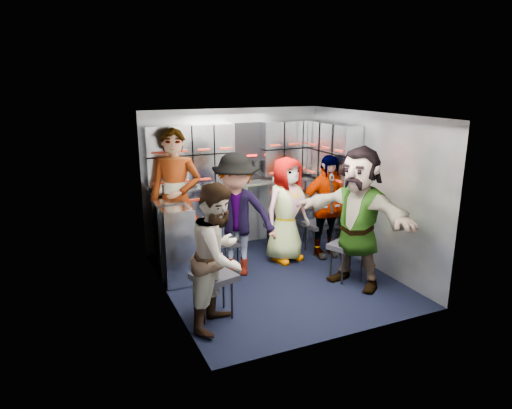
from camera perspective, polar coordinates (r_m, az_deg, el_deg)
name	(u,v)px	position (r m, az deg, el deg)	size (l,w,h in m)	color
floor	(277,279)	(6.01, 2.64, -9.29)	(3.00, 3.00, 0.00)	black
wall_back	(234,178)	(6.99, -2.78, 3.31)	(2.80, 0.04, 2.10)	gray
wall_left	(166,214)	(5.19, -11.17, -1.17)	(0.04, 3.00, 2.10)	gray
wall_right	(370,190)	(6.39, 14.05, 1.73)	(0.04, 3.00, 2.10)	gray
ceiling	(279,115)	(5.48, 2.91, 11.12)	(2.80, 3.00, 0.02)	silver
cart_bank_back	(239,217)	(6.94, -2.09, -1.51)	(2.68, 0.38, 0.99)	#A5ACB6
cart_bank_left	(174,242)	(5.93, -10.16, -4.69)	(0.38, 0.76, 0.99)	#A5ACB6
counter	(239,183)	(6.80, -2.13, 2.69)	(2.68, 0.42, 0.03)	#B2B4B9
locker_bank_back	(237,151)	(6.77, -2.36, 6.71)	(2.68, 0.28, 0.82)	#A5ACB6
locker_bank_right	(333,152)	(6.78, 9.65, 6.52)	(0.28, 1.00, 0.82)	#A5ACB6
right_cabinet	(334,219)	(6.91, 9.74, -1.74)	(0.28, 1.20, 1.00)	#A5ACB6
coffee_niche	(247,151)	(6.90, -1.15, 6.71)	(0.46, 0.16, 0.84)	black
red_latch_strip	(244,195)	(6.65, -1.48, 1.21)	(2.60, 0.02, 0.03)	#AC2412
jump_seat_near_left	(214,279)	(4.97, -5.28, -9.27)	(0.50, 0.48, 0.49)	black
jump_seat_mid_left	(232,243)	(6.20, -3.07, -4.80)	(0.44, 0.43, 0.42)	black
jump_seat_center	(280,228)	(6.65, 3.05, -3.00)	(0.42, 0.41, 0.47)	black
jump_seat_mid_right	(318,226)	(6.85, 7.81, -2.66)	(0.42, 0.41, 0.46)	black
jump_seat_near_right	(347,248)	(5.97, 11.33, -5.32)	(0.53, 0.52, 0.48)	black
attendant_standing	(176,200)	(6.19, -9.99, 0.60)	(0.69, 0.46, 1.90)	black
attendant_arc_a	(219,256)	(4.69, -4.65, -6.45)	(0.74, 0.58, 1.53)	black
attendant_arc_b	(236,215)	(5.90, -2.51, -1.34)	(1.05, 0.60, 1.62)	black
attendant_arc_c	(286,210)	(6.40, 3.82, -0.64)	(0.73, 0.47, 1.49)	black
attendant_arc_d	(326,207)	(6.61, 8.73, -0.26)	(0.88, 0.36, 1.49)	black
attendant_arc_e	(358,218)	(5.69, 12.60, -1.61)	(1.63, 0.52, 1.76)	black
bottle_left	(187,180)	(6.48, -8.58, 3.11)	(0.07, 0.07, 0.24)	white
bottle_mid	(198,179)	(6.52, -7.26, 3.21)	(0.06, 0.06, 0.23)	white
bottle_right	(286,171)	(7.05, 3.76, 4.15)	(0.06, 0.06, 0.22)	white
cup_left	(159,187)	(6.39, -12.03, 2.18)	(0.07, 0.07, 0.11)	#C3B38A
cup_right	(275,177)	(6.97, 2.41, 3.52)	(0.07, 0.07, 0.10)	#C3B38A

